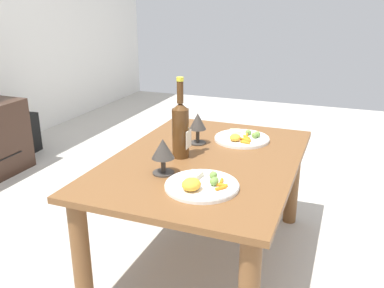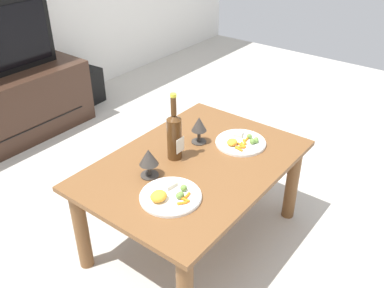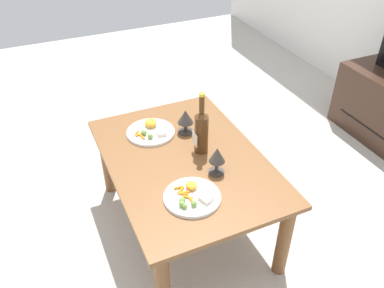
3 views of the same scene
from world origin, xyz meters
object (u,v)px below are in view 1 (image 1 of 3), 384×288
object	(u,v)px
dinner_plate_left	(201,185)
goblet_left	(163,151)
wine_bottle	(181,128)
goblet_right	(198,123)
floor_speaker	(22,133)
dining_table	(205,177)
dinner_plate_right	(242,138)

from	to	relation	value
dinner_plate_left	goblet_left	bearing A→B (deg)	68.92
wine_bottle	goblet_right	xyz separation A→B (m)	(0.19, -0.01, -0.03)
floor_speaker	goblet_right	bearing A→B (deg)	-115.55
goblet_right	dinner_plate_left	world-z (taller)	goblet_right
dining_table	goblet_left	world-z (taller)	goblet_left
goblet_right	dinner_plate_right	distance (m)	0.24
dining_table	dinner_plate_left	xyz separation A→B (m)	(-0.29, -0.08, 0.10)
dining_table	goblet_left	bearing A→B (deg)	155.90
goblet_left	dinner_plate_left	distance (m)	0.21
wine_bottle	goblet_right	distance (m)	0.19
floor_speaker	dining_table	bearing A→B (deg)	-119.02
goblet_left	goblet_right	distance (m)	0.38
wine_bottle	dinner_plate_right	size ratio (longest dim) A/B	1.31
dinner_plate_right	goblet_left	bearing A→B (deg)	159.84
floor_speaker	goblet_left	world-z (taller)	goblet_left
dinner_plate_left	wine_bottle	bearing A→B (deg)	35.79
wine_bottle	goblet_left	xyz separation A→B (m)	(-0.19, -0.01, -0.04)
floor_speaker	dinner_plate_right	size ratio (longest dim) A/B	1.16
floor_speaker	dinner_plate_right	distance (m)	1.99
goblet_left	dinner_plate_right	size ratio (longest dim) A/B	0.54
wine_bottle	goblet_left	distance (m)	0.19
wine_bottle	goblet_left	size ratio (longest dim) A/B	2.43
dinner_plate_left	dinner_plate_right	size ratio (longest dim) A/B	1.02
wine_bottle	dinner_plate_right	xyz separation A→B (m)	(0.31, -0.19, -0.12)
dining_table	wine_bottle	bearing A→B (deg)	104.11
floor_speaker	dinner_plate_left	distance (m)	2.21
floor_speaker	wine_bottle	distance (m)	1.95
dining_table	dinner_plate_right	bearing A→B (deg)	-17.01
goblet_left	dinner_plate_right	distance (m)	0.54
goblet_left	floor_speaker	bearing A→B (deg)	58.64
wine_bottle	goblet_left	world-z (taller)	wine_bottle
dining_table	dinner_plate_left	distance (m)	0.32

